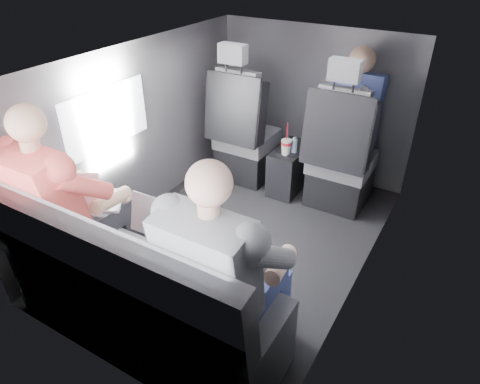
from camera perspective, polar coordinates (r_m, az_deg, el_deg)
The scene contains 20 objects.
floor at distance 3.27m, azimuth -0.09°, elevation -6.30°, with size 2.60×2.60×0.00m, color black.
ceiling at distance 2.66m, azimuth -0.12°, elevation 17.32°, with size 2.60×2.60×0.00m, color #B2B2AD.
panel_left at distance 3.41m, azimuth -13.35°, elevation 7.69°, with size 0.02×2.60×1.35m, color #56565B.
panel_right at distance 2.62m, azimuth 17.07°, elevation -0.47°, with size 0.02×2.60×1.35m, color #56565B.
panel_front at distance 3.99m, azimuth 9.68°, elevation 11.59°, with size 1.80×0.02×1.35m, color #56565B.
panel_back at distance 2.08m, azimuth -18.97°, elevation -10.11°, with size 1.80×0.02×1.35m, color #56565B.
side_window at distance 3.12m, azimuth -17.29°, elevation 9.37°, with size 0.02×0.75×0.42m, color white.
seatbelt at distance 3.25m, azimuth 13.02°, elevation 8.95°, with size 0.05×0.01×0.65m, color black.
front_seat_left at distance 3.88m, azimuth 0.52°, elevation 7.10°, with size 0.52×0.58×1.26m.
front_seat_right at distance 3.56m, azimuth 13.17°, elevation 3.88°, with size 0.52×0.58×1.26m.
center_console at distance 3.82m, azimuth 6.66°, elevation 3.11°, with size 0.24×0.48×0.41m.
rear_bench at distance 2.44m, azimuth -13.32°, elevation -13.57°, with size 1.60×0.57×0.92m.
soda_cup at distance 3.59m, azimuth 6.20°, elevation 6.05°, with size 0.09×0.09×0.28m.
water_bottle at distance 3.62m, azimuth 7.25°, elevation 6.11°, with size 0.05×0.05×0.14m.
laptop_white at distance 2.71m, azimuth -19.82°, elevation -0.78°, with size 0.43×0.48×0.26m.
laptop_silver at distance 2.40m, azimuth -9.59°, elevation -3.82°, with size 0.33×0.30×0.23m.
laptop_black at distance 2.16m, azimuth -0.06°, elevation -7.77°, with size 0.37×0.34×0.25m.
passenger_rear_left at distance 2.64m, azimuth -22.16°, elevation -1.73°, with size 0.55×0.66×1.29m.
passenger_rear_right at distance 2.02m, azimuth -1.90°, elevation -10.68°, with size 0.53×0.65×1.27m.
passenger_front_right at distance 3.65m, azimuth 15.04°, elevation 10.42°, with size 0.41×0.41×0.84m.
Camera 1 is at (1.32, -2.22, 2.00)m, focal length 32.00 mm.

